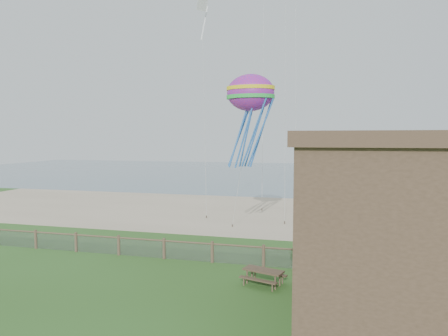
{
  "coord_description": "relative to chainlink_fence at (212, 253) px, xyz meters",
  "views": [
    {
      "loc": [
        6.23,
        -15.84,
        7.22
      ],
      "look_at": [
        0.2,
        8.0,
        5.38
      ],
      "focal_mm": 32.0,
      "sensor_mm": 36.0,
      "label": 1
    }
  ],
  "objects": [
    {
      "name": "ocean",
      "position": [
        0.0,
        60.0,
        -0.55
      ],
      "size": [
        160.0,
        68.0,
        0.02
      ],
      "primitive_type": "cube",
      "color": "slate",
      "rests_on": "ground"
    },
    {
      "name": "kite_white",
      "position": [
        -3.12,
        8.26,
        16.14
      ],
      "size": [
        1.87,
        1.95,
        2.64
      ],
      "primitive_type": null,
      "rotation": [
        0.44,
        0.0,
        0.72
      ],
      "color": "silver"
    },
    {
      "name": "octopus_kite",
      "position": [
        1.02,
        6.42,
        8.06
      ],
      "size": [
        4.19,
        3.69,
        7.17
      ],
      "primitive_type": null,
      "rotation": [
        0.0,
        0.0,
        0.43
      ],
      "color": "#ED254A"
    },
    {
      "name": "chainlink_fence",
      "position": [
        0.0,
        0.0,
        0.0
      ],
      "size": [
        36.2,
        0.2,
        1.25
      ],
      "primitive_type": null,
      "color": "brown",
      "rests_on": "ground"
    },
    {
      "name": "ground",
      "position": [
        0.0,
        -6.0,
        -0.55
      ],
      "size": [
        160.0,
        160.0,
        0.0
      ],
      "primitive_type": "plane",
      "color": "#2E511B",
      "rests_on": "ground"
    },
    {
      "name": "picnic_table",
      "position": [
        3.4,
        -2.75,
        -0.14
      ],
      "size": [
        2.31,
        1.99,
        0.83
      ],
      "primitive_type": null,
      "rotation": [
        0.0,
        0.0,
        -0.3
      ],
      "color": "brown",
      "rests_on": "ground"
    },
    {
      "name": "sand_beach",
      "position": [
        0.0,
        16.0,
        -0.55
      ],
      "size": [
        72.0,
        20.0,
        0.02
      ],
      "primitive_type": "cube",
      "color": "tan",
      "rests_on": "ground"
    }
  ]
}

